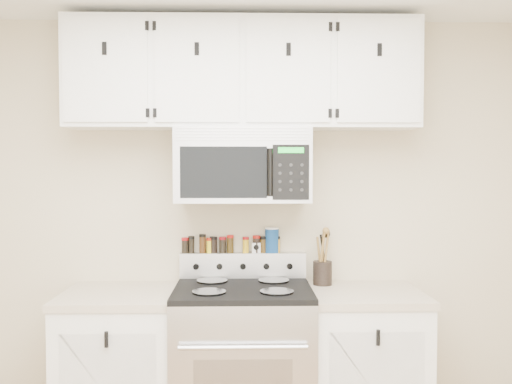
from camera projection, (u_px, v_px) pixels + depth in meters
back_wall at (243, 227)px, 3.48m from camera, size 3.50×0.01×2.50m
range at (243, 369)px, 3.20m from camera, size 0.76×0.65×1.10m
base_cabinet_left at (121, 373)px, 3.20m from camera, size 0.64×0.62×0.92m
base_cabinet_right at (364, 371)px, 3.24m from camera, size 0.64×0.62×0.92m
microwave at (243, 165)px, 3.28m from camera, size 0.76×0.44×0.42m
upper_cabinets at (243, 75)px, 3.28m from camera, size 2.00×0.35×0.62m
utensil_crock at (322, 271)px, 3.38m from camera, size 0.11×0.11×0.33m
kitchen_timer at (256, 248)px, 3.45m from camera, size 0.05×0.05×0.06m
salt_canister at (272, 240)px, 3.45m from camera, size 0.08×0.08×0.16m
spice_jar_0 at (185, 245)px, 3.44m from camera, size 0.04×0.04×0.09m
spice_jar_1 at (191, 244)px, 3.44m from camera, size 0.04×0.04×0.10m
spice_jar_2 at (203, 243)px, 3.45m from camera, size 0.04×0.04×0.11m
spice_jar_3 at (210, 245)px, 3.45m from camera, size 0.04×0.04×0.09m
spice_jar_4 at (213, 245)px, 3.45m from camera, size 0.05×0.05×0.10m
spice_jar_5 at (223, 245)px, 3.45m from camera, size 0.04×0.04×0.10m
spice_jar_6 at (230, 244)px, 3.45m from camera, size 0.04×0.04×0.11m
spice_jar_7 at (246, 245)px, 3.45m from camera, size 0.04×0.04×0.10m
spice_jar_8 at (257, 244)px, 3.45m from camera, size 0.05×0.05×0.10m
spice_jar_9 at (263, 244)px, 3.45m from camera, size 0.04×0.04×0.10m
spice_jar_10 at (277, 244)px, 3.46m from camera, size 0.04×0.04×0.10m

